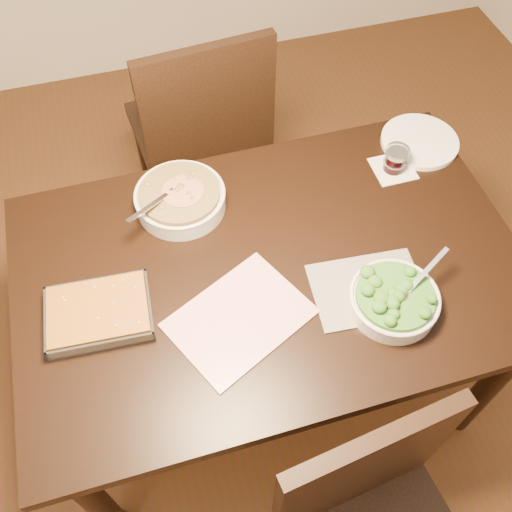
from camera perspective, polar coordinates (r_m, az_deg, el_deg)
The scene contains 11 objects.
ground at distance 2.24m, azimuth 1.07°, elevation -11.70°, with size 4.00×4.00×0.00m, color #483014.
table at distance 1.65m, azimuth 1.42°, elevation -2.77°, with size 1.40×0.90×0.75m.
magazine_a at distance 1.48m, azimuth -1.65°, elevation -6.24°, with size 0.34×0.25×0.01m, color #BE3659.
magazine_b at distance 1.56m, azimuth 11.12°, elevation -3.26°, with size 0.30×0.21×0.01m, color #2B2A32.
coaster at distance 1.85m, azimuth 13.53°, elevation 8.49°, with size 0.12×0.12×0.00m, color white.
stew_bowl at distance 1.69m, azimuth -7.58°, elevation 5.76°, with size 0.27×0.27×0.10m.
broccoli_bowl at distance 1.52m, azimuth 13.62°, elevation -4.26°, with size 0.25×0.23×0.09m.
baking_dish at distance 1.52m, azimuth -15.43°, elevation -5.54°, with size 0.28×0.21×0.05m.
wine_tumbler at distance 1.82m, azimuth 13.80°, elevation 9.43°, with size 0.07×0.07×0.08m.
dinner_plate at distance 1.95m, azimuth 16.04°, elevation 10.95°, with size 0.25×0.25×0.02m, color white.
chair_far at distance 2.22m, azimuth -5.43°, elevation 12.45°, with size 0.51×0.51×1.00m.
Camera 1 is at (-0.28, -0.83, 2.06)m, focal length 40.00 mm.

